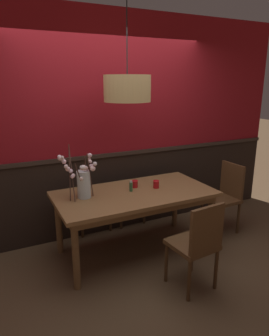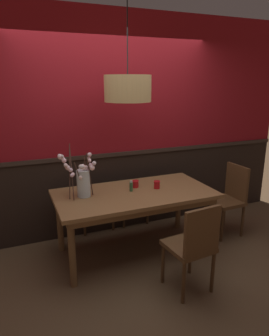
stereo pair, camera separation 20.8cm
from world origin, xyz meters
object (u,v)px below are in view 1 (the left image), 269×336
object	(u,v)px
condiment_bottle	(131,186)
pendant_lamp	(127,89)
chair_far_side_left	(89,192)
candle_holder_nearer_edge	(134,184)
vase_with_blossoms	(83,181)
candle_holder_nearer_center	(156,184)
chair_near_side_right	(197,242)
chair_far_side_right	(126,186)
chair_head_east_end	(225,194)
dining_table	(134,199)

from	to	relation	value
condiment_bottle	pendant_lamp	size ratio (longest dim) A/B	0.12
chair_far_side_left	candle_holder_nearer_edge	xyz separation A→B (m)	(0.34, -0.72, 0.29)
vase_with_blossoms	pendant_lamp	bearing A→B (deg)	0.39
candle_holder_nearer_center	condiment_bottle	size ratio (longest dim) A/B	0.76
chair_near_side_right	condiment_bottle	distance (m)	1.01
chair_near_side_right	vase_with_blossoms	xyz separation A→B (m)	(-0.81, 0.97, 0.43)
chair_far_side_right	chair_far_side_left	size ratio (longest dim) A/B	1.02
chair_far_side_right	candle_holder_nearer_center	size ratio (longest dim) A/B	10.09
chair_head_east_end	candle_holder_nearer_center	world-z (taller)	chair_head_east_end
dining_table	pendant_lamp	distance (m)	1.23
dining_table	candle_holder_nearer_edge	size ratio (longest dim) A/B	21.33
chair_near_side_right	candle_holder_nearer_center	distance (m)	0.94
chair_far_side_right	vase_with_blossoms	world-z (taller)	vase_with_blossoms
dining_table	candle_holder_nearer_center	bearing A→B (deg)	2.93
pendant_lamp	chair_far_side_right	bearing A→B (deg)	67.55
dining_table	candle_holder_nearer_center	world-z (taller)	candle_holder_nearer_center
chair_far_side_left	pendant_lamp	xyz separation A→B (m)	(0.23, -0.77, 1.39)
chair_far_side_right	chair_near_side_right	world-z (taller)	chair_far_side_right
vase_with_blossoms	candle_holder_nearer_edge	xyz separation A→B (m)	(0.65, 0.06, -0.15)
candle_holder_nearer_center	pendant_lamp	world-z (taller)	pendant_lamp
chair_near_side_right	chair_far_side_left	xyz separation A→B (m)	(-0.50, 1.75, -0.00)
chair_far_side_left	pendant_lamp	world-z (taller)	pendant_lamp
chair_near_side_right	condiment_bottle	size ratio (longest dim) A/B	7.48
candle_holder_nearer_center	chair_far_side_right	bearing A→B (deg)	91.13
candle_holder_nearer_center	candle_holder_nearer_edge	bearing A→B (deg)	148.54
candle_holder_nearer_edge	pendant_lamp	size ratio (longest dim) A/B	0.08
chair_far_side_right	chair_head_east_end	world-z (taller)	chair_far_side_right
candle_holder_nearer_edge	condiment_bottle	xyz separation A→B (m)	(-0.09, -0.10, 0.01)
chair_far_side_left	candle_holder_nearer_center	world-z (taller)	chair_far_side_left
chair_near_side_right	pendant_lamp	world-z (taller)	pendant_lamp
chair_near_side_right	chair_far_side_left	distance (m)	1.82
chair_near_side_right	candle_holder_nearer_edge	size ratio (longest dim) A/B	10.86
dining_table	chair_far_side_right	distance (m)	0.91
chair_head_east_end	pendant_lamp	bearing A→B (deg)	175.41
chair_far_side_right	condiment_bottle	size ratio (longest dim) A/B	7.62
chair_near_side_right	candle_holder_nearer_edge	distance (m)	1.08
candle_holder_nearer_edge	condiment_bottle	distance (m)	0.14
dining_table	chair_far_side_left	size ratio (longest dim) A/B	1.97
chair_near_side_right	pendant_lamp	xyz separation A→B (m)	(-0.27, 0.97, 1.39)
chair_far_side_left	pendant_lamp	distance (m)	1.61
chair_near_side_right	chair_far_side_left	world-z (taller)	chair_near_side_right
dining_table	chair_far_side_right	world-z (taller)	chair_far_side_right
condiment_bottle	pendant_lamp	xyz separation A→B (m)	(-0.02, 0.05, 1.08)
candle_holder_nearer_edge	pendant_lamp	world-z (taller)	pendant_lamp
chair_near_side_right	pendant_lamp	bearing A→B (deg)	105.59
chair_near_side_right	candle_holder_nearer_center	bearing A→B (deg)	86.25
chair_head_east_end	vase_with_blossoms	size ratio (longest dim) A/B	1.63
chair_head_east_end	candle_holder_nearer_center	distance (m)	1.09
chair_near_side_right	condiment_bottle	xyz separation A→B (m)	(-0.25, 0.93, 0.30)
chair_near_side_right	candle_holder_nearer_edge	world-z (taller)	chair_near_side_right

